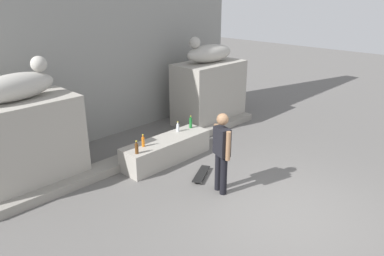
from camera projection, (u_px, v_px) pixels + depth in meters
name	position (u px, v px, depth m)	size (l,w,h in m)	color
ground_plane	(283.00, 213.00, 6.68)	(40.00, 40.00, 0.00)	#605E5B
facade_wall	(95.00, 16.00, 9.35)	(9.41, 0.60, 6.45)	gray
pedestal_left	(25.00, 144.00, 7.32)	(2.14, 1.21, 1.85)	#A39E93
pedestal_right	(209.00, 93.00, 11.03)	(2.14, 1.21, 1.85)	#A39E93
statue_reclining_left	(17.00, 86.00, 6.92)	(1.66, 0.78, 0.78)	#B3AFA7
statue_reclining_right	(209.00, 53.00, 10.58)	(1.66, 0.78, 0.78)	#B3AFA7
ledge_block	(167.00, 150.00, 8.66)	(2.31, 0.68, 0.56)	#A39E93
skater	(222.00, 150.00, 7.08)	(0.30, 0.52, 1.67)	black
skateboard	(201.00, 174.00, 7.97)	(0.80, 0.55, 0.08)	black
bottle_clear	(178.00, 128.00, 8.98)	(0.07, 0.07, 0.26)	silver
bottle_brown	(137.00, 148.00, 7.75)	(0.08, 0.08, 0.29)	#593314
bottle_orange	(143.00, 142.00, 8.10)	(0.07, 0.07, 0.29)	orange
bottle_green	(191.00, 123.00, 9.21)	(0.08, 0.08, 0.32)	#1E722D
stair_step	(153.00, 150.00, 9.06)	(7.68, 0.50, 0.19)	gray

